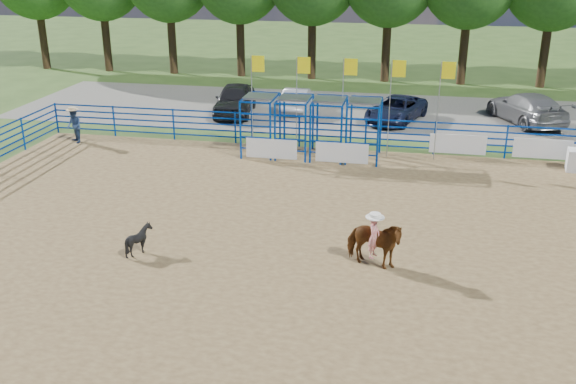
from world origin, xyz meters
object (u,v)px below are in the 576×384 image
(car_d, at_px, (527,108))
(car_b, at_px, (297,99))
(car_a, at_px, (235,99))
(car_c, at_px, (396,109))
(horse_and_rider, at_px, (374,240))
(spectator_cowboy, at_px, (74,125))
(calf, at_px, (139,240))

(car_d, bearing_deg, car_b, -24.08)
(car_a, height_order, car_c, car_a)
(car_d, bearing_deg, car_c, -14.02)
(car_c, bearing_deg, horse_and_rider, -70.51)
(spectator_cowboy, bearing_deg, car_b, 42.16)
(calf, xyz_separation_m, car_b, (1.43, 18.40, 0.17))
(calf, height_order, spectator_cowboy, spectator_cowboy)
(calf, bearing_deg, spectator_cowboy, 15.93)
(calf, xyz_separation_m, car_a, (-1.74, 16.93, 0.34))
(calf, distance_m, car_a, 17.02)
(car_b, relative_size, car_c, 0.84)
(calf, relative_size, car_b, 0.23)
(spectator_cowboy, xyz_separation_m, car_a, (5.84, 6.69, -0.04))
(car_a, bearing_deg, horse_and_rider, -68.86)
(car_a, height_order, car_b, car_a)
(calf, bearing_deg, horse_and_rider, -106.37)
(calf, height_order, car_b, car_b)
(horse_and_rider, height_order, car_d, horse_and_rider)
(car_b, bearing_deg, car_a, 24.59)
(spectator_cowboy, bearing_deg, calf, -53.49)
(car_a, bearing_deg, car_c, -5.61)
(car_b, distance_m, car_c, 5.63)
(horse_and_rider, height_order, spectator_cowboy, horse_and_rider)
(car_a, bearing_deg, car_b, 18.34)
(calf, bearing_deg, car_a, -14.70)
(car_b, relative_size, car_d, 0.71)
(horse_and_rider, xyz_separation_m, car_c, (0.02, 16.56, -0.20))
(horse_and_rider, distance_m, car_a, 18.55)
(calf, relative_size, car_a, 0.19)
(calf, relative_size, spectator_cowboy, 0.54)
(horse_and_rider, bearing_deg, calf, -175.80)
(car_c, bearing_deg, car_d, 27.89)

